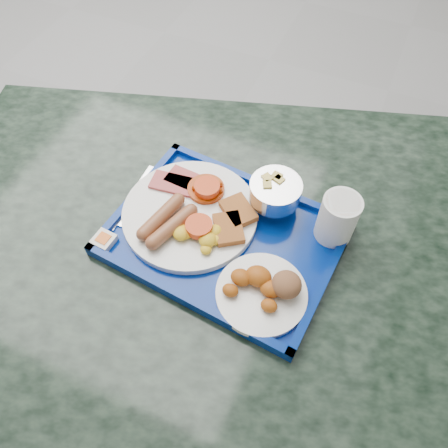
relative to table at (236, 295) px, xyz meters
The scene contains 10 objects.
floor 1.63m from the table, 138.96° to the left, with size 6.00×6.00×0.00m, color gray.
table is the anchor object (origin of this frame).
tray 0.21m from the table, 169.62° to the left, with size 0.44×0.34×0.02m.
main_plate 0.25m from the table, 168.80° to the left, with size 0.26×0.26×0.04m.
bread_plate 0.26m from the table, 43.16° to the right, with size 0.16×0.16×0.05m.
fruit_bowl 0.28m from the table, 76.07° to the left, with size 0.10×0.10×0.07m.
juice_cup 0.32m from the table, 31.72° to the left, with size 0.07×0.07×0.10m.
spoon 0.32m from the table, 164.41° to the left, with size 0.03×0.16×0.01m.
knife 0.32m from the table, behind, with size 0.01×0.17×0.00m, color silver.
jam_packet 0.33m from the table, 157.39° to the right, with size 0.04×0.04×0.01m.
Camera 1 is at (1.30, -1.41, 1.48)m, focal length 35.00 mm.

